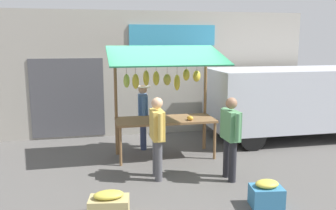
{
  "coord_description": "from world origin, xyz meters",
  "views": [
    {
      "loc": [
        1.58,
        7.66,
        2.62
      ],
      "look_at": [
        0.0,
        0.3,
        1.25
      ],
      "focal_mm": 38.26,
      "sensor_mm": 36.0,
      "label": 1
    }
  ],
  "objects_px": {
    "shopper_with_shopping_bag": "(157,133)",
    "produce_crate_near": "(266,194)",
    "parked_van": "(287,97)",
    "produce_crate_side": "(109,205)",
    "vendor_with_sunhat": "(143,112)",
    "market_stall": "(165,89)",
    "shopper_with_ponytail": "(230,133)"
  },
  "relations": [
    {
      "from": "shopper_with_shopping_bag",
      "to": "shopper_with_ponytail",
      "type": "relative_size",
      "value": 1.0
    },
    {
      "from": "shopper_with_shopping_bag",
      "to": "produce_crate_near",
      "type": "distance_m",
      "value": 2.24
    },
    {
      "from": "produce_crate_near",
      "to": "market_stall",
      "type": "bearing_deg",
      "value": -69.38
    },
    {
      "from": "market_stall",
      "to": "produce_crate_near",
      "type": "height_order",
      "value": "market_stall"
    },
    {
      "from": "market_stall",
      "to": "shopper_with_shopping_bag",
      "type": "bearing_deg",
      "value": 71.99
    },
    {
      "from": "shopper_with_shopping_bag",
      "to": "produce_crate_near",
      "type": "height_order",
      "value": "shopper_with_shopping_bag"
    },
    {
      "from": "shopper_with_ponytail",
      "to": "produce_crate_near",
      "type": "distance_m",
      "value": 1.4
    },
    {
      "from": "shopper_with_shopping_bag",
      "to": "parked_van",
      "type": "bearing_deg",
      "value": -61.77
    },
    {
      "from": "shopper_with_ponytail",
      "to": "produce_crate_side",
      "type": "relative_size",
      "value": 2.45
    },
    {
      "from": "shopper_with_shopping_bag",
      "to": "parked_van",
      "type": "xyz_separation_m",
      "value": [
        -3.89,
        -2.1,
        0.22
      ]
    },
    {
      "from": "produce_crate_near",
      "to": "produce_crate_side",
      "type": "xyz_separation_m",
      "value": [
        2.47,
        -0.19,
        -0.02
      ]
    },
    {
      "from": "parked_van",
      "to": "market_stall",
      "type": "bearing_deg",
      "value": 13.18
    },
    {
      "from": "vendor_with_sunhat",
      "to": "shopper_with_ponytail",
      "type": "height_order",
      "value": "shopper_with_ponytail"
    },
    {
      "from": "produce_crate_side",
      "to": "vendor_with_sunhat",
      "type": "bearing_deg",
      "value": -106.76
    },
    {
      "from": "produce_crate_near",
      "to": "produce_crate_side",
      "type": "bearing_deg",
      "value": -4.48
    },
    {
      "from": "market_stall",
      "to": "shopper_with_ponytail",
      "type": "relative_size",
      "value": 1.58
    },
    {
      "from": "market_stall",
      "to": "shopper_with_shopping_bag",
      "type": "relative_size",
      "value": 1.59
    },
    {
      "from": "shopper_with_shopping_bag",
      "to": "produce_crate_side",
      "type": "xyz_separation_m",
      "value": [
        0.99,
        1.34,
        -0.72
      ]
    },
    {
      "from": "shopper_with_ponytail",
      "to": "shopper_with_shopping_bag",
      "type": "bearing_deg",
      "value": 73.29
    },
    {
      "from": "parked_van",
      "to": "shopper_with_ponytail",
      "type": "bearing_deg",
      "value": 43.59
    },
    {
      "from": "vendor_with_sunhat",
      "to": "parked_van",
      "type": "relative_size",
      "value": 0.36
    },
    {
      "from": "vendor_with_sunhat",
      "to": "parked_van",
      "type": "xyz_separation_m",
      "value": [
        -3.88,
        -0.1,
        0.21
      ]
    },
    {
      "from": "shopper_with_shopping_bag",
      "to": "produce_crate_side",
      "type": "distance_m",
      "value": 1.81
    },
    {
      "from": "shopper_with_shopping_bag",
      "to": "produce_crate_near",
      "type": "xyz_separation_m",
      "value": [
        -1.48,
        1.53,
        -0.7
      ]
    },
    {
      "from": "vendor_with_sunhat",
      "to": "produce_crate_near",
      "type": "bearing_deg",
      "value": 27.79
    },
    {
      "from": "shopper_with_ponytail",
      "to": "produce_crate_near",
      "type": "xyz_separation_m",
      "value": [
        -0.15,
        1.2,
        -0.7
      ]
    },
    {
      "from": "shopper_with_ponytail",
      "to": "produce_crate_near",
      "type": "height_order",
      "value": "shopper_with_ponytail"
    },
    {
      "from": "shopper_with_shopping_bag",
      "to": "produce_crate_side",
      "type": "relative_size",
      "value": 2.44
    },
    {
      "from": "vendor_with_sunhat",
      "to": "produce_crate_side",
      "type": "bearing_deg",
      "value": -11.57
    },
    {
      "from": "parked_van",
      "to": "produce_crate_near",
      "type": "relative_size",
      "value": 8.08
    },
    {
      "from": "parked_van",
      "to": "produce_crate_side",
      "type": "xyz_separation_m",
      "value": [
        4.88,
        3.43,
        -0.94
      ]
    },
    {
      "from": "vendor_with_sunhat",
      "to": "produce_crate_near",
      "type": "distance_m",
      "value": 3.88
    }
  ]
}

